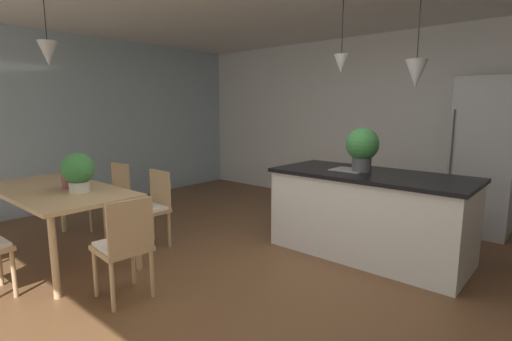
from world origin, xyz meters
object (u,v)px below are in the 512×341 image
chair_far_right (151,206)px  potted_plant_on_island (362,147)px  chair_kitchen_end (125,244)px  chair_far_left (112,195)px  dining_table (56,195)px  kitchen_island (369,213)px  potted_plant_on_table (78,171)px  refrigerator (484,157)px  vase_on_dining_table (68,178)px

chair_far_right → potted_plant_on_island: (1.87, 1.41, 0.70)m
chair_kitchen_end → chair_far_left: size_ratio=1.00×
dining_table → potted_plant_on_island: size_ratio=4.04×
chair_kitchen_end → dining_table: bearing=179.8°
chair_far_right → chair_far_left: same height
kitchen_island → dining_table: bearing=-137.0°
chair_far_left → potted_plant_on_table: 1.20m
kitchen_island → refrigerator: size_ratio=1.05×
dining_table → chair_far_right: size_ratio=2.20×
refrigerator → potted_plant_on_island: refrigerator is taller
refrigerator → dining_table: bearing=-129.1°
chair_far_right → potted_plant_on_table: potted_plant_on_table is taller
chair_kitchen_end → refrigerator: (1.83, 3.89, 0.50)m
chair_kitchen_end → potted_plant_on_island: potted_plant_on_island is taller
dining_table → refrigerator: size_ratio=0.98×
chair_far_right → chair_kitchen_end: bearing=-43.3°
dining_table → chair_kitchen_end: (1.33, -0.00, -0.22)m
chair_kitchen_end → chair_far_left: (-1.76, 0.84, 0.00)m
kitchen_island → vase_on_dining_table: bearing=-136.9°
refrigerator → potted_plant_on_island: size_ratio=4.12×
potted_plant_on_island → kitchen_island: bearing=0.0°
dining_table → refrigerator: bearing=50.9°
chair_far_left → refrigerator: bearing=40.4°
potted_plant_on_island → chair_kitchen_end: bearing=-113.4°
chair_far_left → kitchen_island: size_ratio=0.43×
potted_plant_on_island → potted_plant_on_table: 2.91m
chair_kitchen_end → potted_plant_on_table: bearing=174.7°
dining_table → chair_far_left: chair_far_left is taller
chair_far_right → vase_on_dining_table: 0.91m
chair_far_right → vase_on_dining_table: (-0.33, -0.75, 0.39)m
potted_plant_on_table → vase_on_dining_table: potted_plant_on_table is taller
refrigerator → vase_on_dining_table: 4.87m
chair_far_right → kitchen_island: bearing=35.5°
refrigerator → chair_far_left: bearing=-139.6°
chair_far_right → potted_plant_on_island: size_ratio=1.84×
dining_table → potted_plant_on_island: potted_plant_on_island is taller
potted_plant_on_island → vase_on_dining_table: (-2.20, -2.16, -0.31)m
chair_far_right → kitchen_island: (1.98, 1.41, -0.01)m
dining_table → potted_plant_on_table: (0.36, 0.09, 0.28)m
chair_far_left → kitchen_island: bearing=26.4°
kitchen_island → potted_plant_on_island: 0.72m
kitchen_island → potted_plant_on_island: bearing=180.0°
chair_far_left → kitchen_island: 3.17m
potted_plant_on_table → chair_kitchen_end: bearing=-5.3°
potted_plant_on_island → vase_on_dining_table: 3.10m
dining_table → kitchen_island: kitchen_island is taller
vase_on_dining_table → chair_far_left: bearing=125.2°
dining_table → chair_far_left: size_ratio=2.20×
kitchen_island → refrigerator: 1.87m
refrigerator → potted_plant_on_island: bearing=-117.6°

